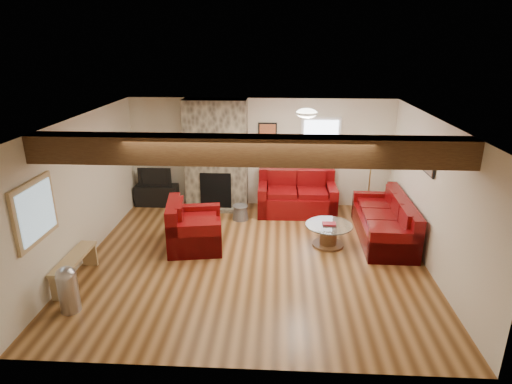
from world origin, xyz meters
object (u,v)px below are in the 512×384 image
Objects in this scene: television at (156,176)px; armchair_red at (195,224)px; sofa_three at (384,219)px; loveseat at (297,193)px; floor_lamp at (372,156)px; tv_cabinet at (157,195)px; coffee_table at (328,235)px.

armchair_red is at bearing -57.93° from television.
sofa_three is 3.66m from armchair_red.
armchair_red is at bearing -80.49° from sofa_three.
floor_lamp is at bearing 2.93° from loveseat.
armchair_red reaches higher than tv_cabinet.
armchair_red is at bearing -152.06° from floor_lamp.
sofa_three is 1.17m from coffee_table.
loveseat reaches higher than sofa_three.
loveseat is 1.56× the size of armchair_red.
floor_lamp reaches higher than sofa_three.
floor_lamp is (1.61, 0.10, 0.87)m from loveseat.
television is (-4.93, 1.56, 0.29)m from sofa_three.
loveseat is (-1.64, 1.26, 0.04)m from sofa_three.
loveseat is 1.11× the size of floor_lamp.
sofa_three reaches higher than tv_cabinet.
coffee_table is 0.57× the size of floor_lamp.
television reaches higher than sofa_three.
armchair_red is (-3.62, -0.53, 0.03)m from sofa_three.
television is (-3.83, 1.93, 0.50)m from coffee_table.
coffee_table is 2.32m from floor_lamp.
sofa_three reaches higher than coffee_table.
armchair_red is 2.48m from tv_cabinet.
loveseat reaches higher than coffee_table.
sofa_three is 2.45× the size of coffee_table.
television reaches higher than armchair_red.
loveseat is 1.76× the size of tv_cabinet.
floor_lamp reaches higher than tv_cabinet.
coffee_table is 1.14× the size of television.
television is at bearing 177.68° from floor_lamp.
coffee_table is at bearing -72.08° from loveseat.
coffee_table is 4.32m from television.
television is at bearing 22.85° from armchair_red.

